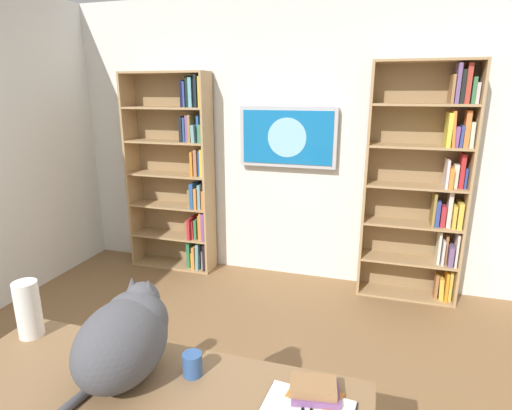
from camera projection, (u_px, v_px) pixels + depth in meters
wall_back at (287, 143)px, 3.98m from camera, size 4.52×0.06×2.70m
bookshelf_left at (427, 183)px, 3.55m from camera, size 0.85×0.28×2.08m
bookshelf_right at (181, 176)px, 4.22m from camera, size 0.89×0.28×2.02m
wall_mounted_tv at (288, 137)px, 3.88m from camera, size 0.93×0.07×0.57m
cat at (127, 335)px, 1.63m from camera, size 0.32×0.58×0.37m
paper_towel_roll at (28, 309)px, 1.90m from camera, size 0.11×0.11×0.27m
coffee_mug at (192, 364)px, 1.66m from camera, size 0.08×0.08×0.10m
desk_book_stack at (314, 391)px, 1.53m from camera, size 0.21×0.17×0.07m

